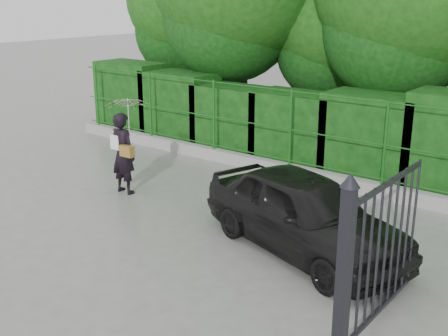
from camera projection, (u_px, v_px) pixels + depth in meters
The scene contains 7 objects.
ground at pixel (140, 233), 10.24m from camera, with size 80.00×80.00×0.00m, color gray.
kerb at pixel (275, 167), 13.58m from camera, with size 14.00×0.25×0.30m, color #9E9E99.
fence at pixel (284, 126), 13.14m from camera, with size 14.13×0.06×1.80m.
hedge at pixel (298, 126), 14.08m from camera, with size 14.20×1.20×2.24m.
gate at pixel (362, 258), 6.64m from camera, with size 0.22×2.33×2.36m.
woman at pixel (126, 132), 11.90m from camera, with size 0.93×0.92×2.11m.
car at pixel (304, 212), 9.36m from camera, with size 1.61×4.01×1.37m, color black.
Camera 1 is at (7.02, -6.48, 4.17)m, focal length 45.00 mm.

